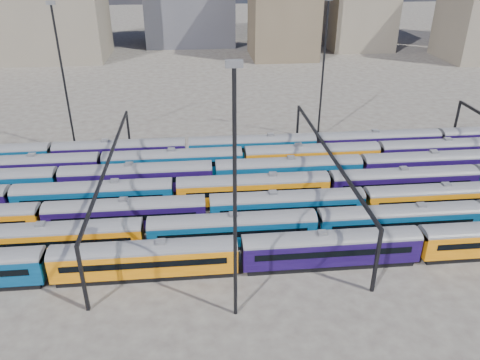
{
  "coord_description": "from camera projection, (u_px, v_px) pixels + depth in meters",
  "views": [
    {
      "loc": [
        -8.07,
        -58.12,
        33.61
      ],
      "look_at": [
        -2.2,
        1.91,
        3.0
      ],
      "focal_mm": 35.0,
      "sensor_mm": 36.0,
      "label": 1
    }
  ],
  "objects": [
    {
      "name": "rake_3",
      "position": [
        253.0,
        187.0,
        66.16
      ],
      "size": [
        109.54,
        3.21,
        5.41
      ],
      "color": "black",
      "rests_on": "ground"
    },
    {
      "name": "mast_2",
      "position": [
        235.0,
        193.0,
        41.21
      ],
      "size": [
        1.4,
        0.5,
        25.6
      ],
      "color": "black",
      "rests_on": "ground"
    },
    {
      "name": "rake_1",
      "position": [
        145.0,
        231.0,
        56.1
      ],
      "size": [
        125.67,
        3.06,
        5.16
      ],
      "color": "black",
      "rests_on": "ground"
    },
    {
      "name": "ground",
      "position": [
        256.0,
        204.0,
        67.49
      ],
      "size": [
        500.0,
        500.0,
        0.0
      ],
      "primitive_type": "plane",
      "color": "#443D39",
      "rests_on": "ground"
    },
    {
      "name": "gantry_1",
      "position": [
        110.0,
        167.0,
        62.68
      ],
      "size": [
        0.35,
        40.35,
        8.03
      ],
      "color": "black",
      "rests_on": "ground"
    },
    {
      "name": "mast_1",
      "position": [
        63.0,
        75.0,
        78.09
      ],
      "size": [
        1.4,
        0.5,
        25.6
      ],
      "color": "black",
      "rests_on": "ground"
    },
    {
      "name": "rake_5",
      "position": [
        312.0,
        155.0,
        75.95
      ],
      "size": [
        156.0,
        3.26,
        5.5
      ],
      "color": "black",
      "rests_on": "ground"
    },
    {
      "name": "gantry_2",
      "position": [
        328.0,
        158.0,
        65.29
      ],
      "size": [
        0.35,
        40.35,
        8.03
      ],
      "color": "black",
      "rests_on": "ground"
    },
    {
      "name": "rake_2",
      "position": [
        126.0,
        211.0,
        60.29
      ],
      "size": [
        104.81,
        3.07,
        5.17
      ],
      "color": "black",
      "rests_on": "ground"
    },
    {
      "name": "mast_3",
      "position": [
        323.0,
        66.0,
        83.77
      ],
      "size": [
        1.4,
        0.5,
        25.6
      ],
      "color": "black",
      "rests_on": "ground"
    },
    {
      "name": "rake_6",
      "position": [
        316.0,
        143.0,
        80.57
      ],
      "size": [
        131.99,
        3.22,
        5.43
      ],
      "color": "black",
      "rests_on": "ground"
    },
    {
      "name": "rake_0",
      "position": [
        331.0,
        245.0,
        53.52
      ],
      "size": [
        146.72,
        3.06,
        5.16
      ],
      "color": "black",
      "rests_on": "ground"
    },
    {
      "name": "rake_4",
      "position": [
        288.0,
        169.0,
        71.08
      ],
      "size": [
        158.34,
        3.31,
        5.58
      ],
      "color": "black",
      "rests_on": "ground"
    }
  ]
}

